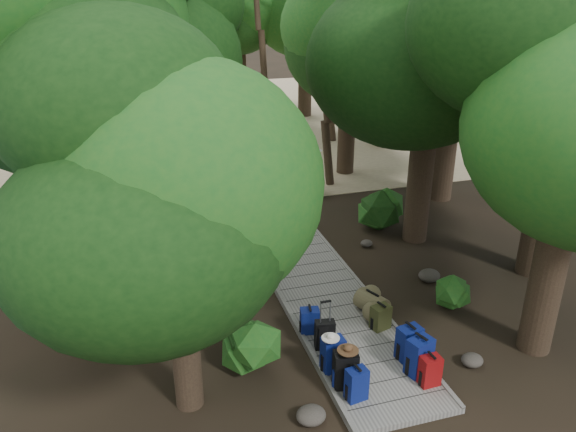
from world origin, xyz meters
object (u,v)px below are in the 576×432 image
object	(u,v)px
backpack_left_a	(357,383)
backpack_left_c	(333,353)
duffel_right_khaki	(372,303)
lone_suitcase_on_sand	(245,163)
backpack_right_b	(419,354)
sun_lounger	(307,146)
backpack_right_d	(381,316)
kayak	(126,157)
backpack_right_c	(409,341)
backpack_right_a	(430,369)
backpack_left_d	(310,319)
backpack_left_b	(345,368)
suitcase_on_boardwalk	(325,335)

from	to	relation	value
backpack_left_a	backpack_left_c	distance (m)	0.83
duffel_right_khaki	lone_suitcase_on_sand	bearing A→B (deg)	70.43
backpack_right_b	sun_lounger	world-z (taller)	backpack_right_b
backpack_right_d	lone_suitcase_on_sand	size ratio (longest dim) A/B	0.85
kayak	lone_suitcase_on_sand	bearing A→B (deg)	-39.74
backpack_right_c	sun_lounger	distance (m)	13.48
backpack_right_a	backpack_left_a	bearing A→B (deg)	175.84
backpack_left_c	duffel_right_khaki	world-z (taller)	backpack_left_c
backpack_left_c	sun_lounger	xyz separation A→B (m)	(3.92, 13.16, -0.16)
backpack_right_a	backpack_right_d	world-z (taller)	backpack_right_a
backpack_left_d	backpack_left_b	bearing A→B (deg)	-77.19
backpack_left_c	kayak	world-z (taller)	backpack_left_c
backpack_left_d	duffel_right_khaki	size ratio (longest dim) A/B	0.84
backpack_right_c	backpack_left_c	bearing A→B (deg)	166.35
backpack_left_d	backpack_right_b	bearing A→B (deg)	-39.81
backpack_left_a	backpack_right_d	distance (m)	2.18
backpack_left_c	lone_suitcase_on_sand	world-z (taller)	backpack_left_c
backpack_right_b	lone_suitcase_on_sand	world-z (taller)	backpack_right_b
backpack_right_b	backpack_right_d	world-z (taller)	backpack_right_b
backpack_left_c	backpack_right_b	world-z (taller)	backpack_right_b
suitcase_on_boardwalk	backpack_left_c	bearing A→B (deg)	-87.43
backpack_right_b	lone_suitcase_on_sand	size ratio (longest dim) A/B	1.19
backpack_left_a	duffel_right_khaki	size ratio (longest dim) A/B	0.97
backpack_left_a	sun_lounger	xyz separation A→B (m)	(3.81, 13.98, -0.12)
kayak	backpack_right_d	bearing A→B (deg)	-80.10
suitcase_on_boardwalk	kayak	size ratio (longest dim) A/B	0.17
backpack_left_a	suitcase_on_boardwalk	world-z (taller)	backpack_left_a
backpack_right_d	lone_suitcase_on_sand	xyz separation A→B (m)	(-0.37, 10.69, -0.05)
backpack_right_a	backpack_right_d	xyz separation A→B (m)	(-0.08, 1.79, -0.03)
duffel_right_khaki	sun_lounger	size ratio (longest dim) A/B	0.36
backpack_left_b	kayak	xyz separation A→B (m)	(-3.18, 14.56, -0.31)
backpack_left_c	duffel_right_khaki	size ratio (longest dim) A/B	1.09
backpack_left_b	backpack_left_d	distance (m)	1.71
kayak	sun_lounger	bearing A→B (deg)	-16.62
backpack_left_d	lone_suitcase_on_sand	world-z (taller)	backpack_left_d
backpack_right_a	duffel_right_khaki	world-z (taller)	backpack_right_a
backpack_left_d	backpack_right_c	size ratio (longest dim) A/B	0.78
backpack_right_a	suitcase_on_boardwalk	distance (m)	2.05
backpack_left_b	backpack_left_c	distance (m)	0.47
backpack_left_d	lone_suitcase_on_sand	size ratio (longest dim) A/B	0.85
backpack_left_c	backpack_right_b	xyz separation A→B (m)	(1.44, -0.52, 0.03)
suitcase_on_boardwalk	duffel_right_khaki	bearing A→B (deg)	42.16
backpack_right_c	suitcase_on_boardwalk	distance (m)	1.57
backpack_left_a	backpack_right_a	size ratio (longest dim) A/B	1.05
suitcase_on_boardwalk	backpack_right_b	bearing A→B (deg)	-30.93
backpack_right_c	sun_lounger	world-z (taller)	backpack_right_c
backpack_left_d	kayak	bearing A→B (deg)	114.17
backpack_left_a	backpack_left_d	xyz separation A→B (m)	(-0.13, 2.05, -0.04)
backpack_left_a	backpack_left_b	distance (m)	0.36
backpack_right_b	kayak	size ratio (longest dim) A/B	0.23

